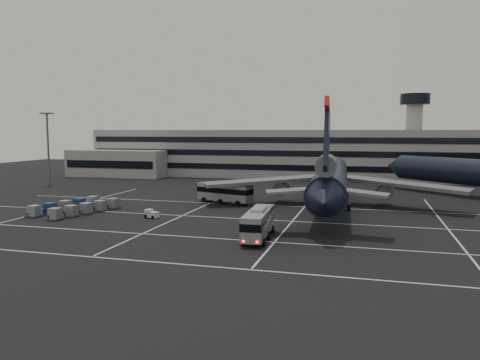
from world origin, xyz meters
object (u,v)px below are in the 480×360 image
object	(u,v)px
bus_far	(225,192)
uld_cluster	(76,207)
trijet_main	(331,179)
bus_near	(258,222)
tug_a	(82,204)

from	to	relation	value
bus_far	uld_cluster	distance (m)	26.88
bus_far	uld_cluster	size ratio (longest dim) A/B	0.74
trijet_main	bus_far	world-z (taller)	trijet_main
bus_near	uld_cluster	xyz separation A→B (m)	(-34.05, 10.34, -1.25)
trijet_main	bus_far	bearing A→B (deg)	174.77
uld_cluster	bus_near	bearing A→B (deg)	-16.90
bus_near	uld_cluster	size ratio (longest dim) A/B	0.72
bus_near	tug_a	distance (m)	39.04
tug_a	uld_cluster	bearing A→B (deg)	-90.60
bus_near	bus_far	bearing A→B (deg)	112.33
tug_a	uld_cluster	xyz separation A→B (m)	(1.97, -4.65, 0.30)
tug_a	uld_cluster	distance (m)	5.06
bus_near	bus_far	world-z (taller)	bus_far
trijet_main	bus_near	bearing A→B (deg)	-107.88
bus_near	tug_a	world-z (taller)	bus_near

